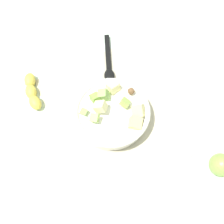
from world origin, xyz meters
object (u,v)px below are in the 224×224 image
(salad_bowl, at_px, (112,113))
(banana_whole, at_px, (32,91))
(serving_spoon, at_px, (109,65))
(whole_apple, at_px, (221,165))

(salad_bowl, bearing_deg, banana_whole, 43.23)
(serving_spoon, xyz_separation_m, whole_apple, (-0.47, -0.11, 0.02))
(serving_spoon, relative_size, banana_whole, 1.38)
(banana_whole, bearing_deg, whole_apple, -141.68)
(salad_bowl, relative_size, whole_apple, 3.04)
(banana_whole, bearing_deg, serving_spoon, -94.23)
(whole_apple, height_order, banana_whole, whole_apple)
(whole_apple, bearing_deg, serving_spoon, 13.18)
(serving_spoon, bearing_deg, salad_bowl, 155.54)
(serving_spoon, height_order, banana_whole, banana_whole)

